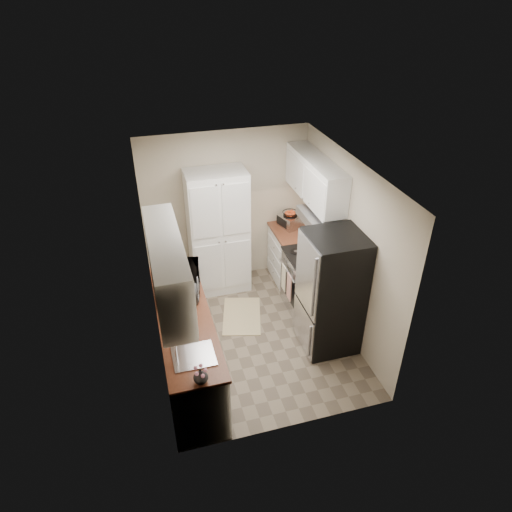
% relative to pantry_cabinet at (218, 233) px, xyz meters
% --- Properties ---
extents(ground, '(3.20, 3.20, 0.00)m').
position_rel_pantry_cabinet_xyz_m(ground, '(0.20, -1.32, -1.00)').
color(ground, '#7A6B56').
rests_on(ground, ground).
extents(room_shell, '(2.64, 3.24, 2.52)m').
position_rel_pantry_cabinet_xyz_m(room_shell, '(0.18, -1.32, 0.63)').
color(room_shell, beige).
rests_on(room_shell, ground).
extents(pantry_cabinet, '(0.90, 0.55, 2.00)m').
position_rel_pantry_cabinet_xyz_m(pantry_cabinet, '(0.00, 0.00, 0.00)').
color(pantry_cabinet, white).
rests_on(pantry_cabinet, ground).
extents(base_cabinet_left, '(0.60, 2.30, 0.88)m').
position_rel_pantry_cabinet_xyz_m(base_cabinet_left, '(-0.79, -1.75, -0.56)').
color(base_cabinet_left, white).
rests_on(base_cabinet_left, ground).
extents(countertop_left, '(0.63, 2.33, 0.04)m').
position_rel_pantry_cabinet_xyz_m(countertop_left, '(-0.79, -1.75, -0.10)').
color(countertop_left, brown).
rests_on(countertop_left, base_cabinet_left).
extents(base_cabinet_right, '(0.60, 0.80, 0.88)m').
position_rel_pantry_cabinet_xyz_m(base_cabinet_right, '(1.19, -0.12, -0.56)').
color(base_cabinet_right, white).
rests_on(base_cabinet_right, ground).
extents(countertop_right, '(0.63, 0.83, 0.04)m').
position_rel_pantry_cabinet_xyz_m(countertop_right, '(1.19, -0.12, -0.10)').
color(countertop_right, brown).
rests_on(countertop_right, base_cabinet_right).
extents(electric_range, '(0.71, 0.78, 1.13)m').
position_rel_pantry_cabinet_xyz_m(electric_range, '(1.17, -0.93, -0.52)').
color(electric_range, '#B7B7BC').
rests_on(electric_range, ground).
extents(refrigerator, '(0.70, 0.72, 1.70)m').
position_rel_pantry_cabinet_xyz_m(refrigerator, '(1.14, -1.73, -0.15)').
color(refrigerator, '#B7B7BC').
rests_on(refrigerator, ground).
extents(microwave, '(0.52, 0.68, 0.34)m').
position_rel_pantry_cabinet_xyz_m(microwave, '(-0.72, -1.27, 0.09)').
color(microwave, '#A6A7AB').
rests_on(microwave, countertop_left).
extents(wine_bottle, '(0.08, 0.08, 0.33)m').
position_rel_pantry_cabinet_xyz_m(wine_bottle, '(-0.78, -0.84, 0.08)').
color(wine_bottle, black).
rests_on(wine_bottle, countertop_left).
extents(flower_vase, '(0.16, 0.16, 0.16)m').
position_rel_pantry_cabinet_xyz_m(flower_vase, '(-0.77, -2.83, -0.00)').
color(flower_vase, white).
rests_on(flower_vase, countertop_left).
extents(cutting_board, '(0.07, 0.22, 0.28)m').
position_rel_pantry_cabinet_xyz_m(cutting_board, '(-0.71, -0.76, 0.06)').
color(cutting_board, '#397F31').
rests_on(cutting_board, countertop_left).
extents(toaster_oven, '(0.37, 0.41, 0.20)m').
position_rel_pantry_cabinet_xyz_m(toaster_oven, '(1.18, 0.02, 0.02)').
color(toaster_oven, '#A7A7AB').
rests_on(toaster_oven, countertop_right).
extents(fruit_basket, '(0.25, 0.25, 0.10)m').
position_rel_pantry_cabinet_xyz_m(fruit_basket, '(1.18, 0.02, 0.17)').
color(fruit_basket, '#DD4C20').
rests_on(fruit_basket, toaster_oven).
extents(kitchen_mat, '(0.76, 1.00, 0.01)m').
position_rel_pantry_cabinet_xyz_m(kitchen_mat, '(0.14, -0.87, -0.99)').
color(kitchen_mat, beige).
rests_on(kitchen_mat, ground).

